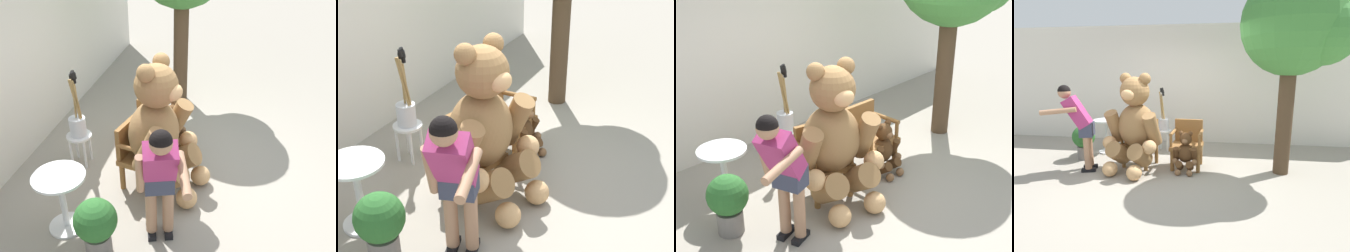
% 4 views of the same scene
% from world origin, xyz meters
% --- Properties ---
extents(ground_plane, '(60.00, 60.00, 0.00)m').
position_xyz_m(ground_plane, '(0.00, 0.00, 0.00)').
color(ground_plane, gray).
extents(back_wall, '(10.00, 0.16, 2.80)m').
position_xyz_m(back_wall, '(0.00, 2.40, 1.40)').
color(back_wall, silver).
rests_on(back_wall, ground).
extents(wooden_chair_left, '(0.67, 0.64, 0.86)m').
position_xyz_m(wooden_chair_left, '(-0.43, 0.58, 0.46)').
color(wooden_chair_left, brown).
rests_on(wooden_chair_left, ground).
extents(wooden_chair_right, '(0.58, 0.54, 0.86)m').
position_xyz_m(wooden_chair_right, '(0.44, 0.58, 0.46)').
color(wooden_chair_right, brown).
rests_on(wooden_chair_right, ground).
extents(teddy_bear_large, '(1.07, 1.07, 1.71)m').
position_xyz_m(teddy_bear_large, '(-0.46, 0.31, 0.84)').
color(teddy_bear_large, olive).
rests_on(teddy_bear_large, ground).
extents(teddy_bear_small, '(0.44, 0.42, 0.73)m').
position_xyz_m(teddy_bear_small, '(0.44, 0.30, 0.36)').
color(teddy_bear_small, '#4C3019').
rests_on(teddy_bear_small, ground).
extents(person_visitor, '(0.75, 0.62, 1.52)m').
position_xyz_m(person_visitor, '(-1.39, 0.12, 0.91)').
color(person_visitor, black).
rests_on(person_visitor, ground).
extents(white_stool, '(0.34, 0.34, 0.46)m').
position_xyz_m(white_stool, '(-0.20, 1.51, 0.36)').
color(white_stool, silver).
rests_on(white_stool, ground).
extents(brush_bucket, '(0.22, 0.22, 0.94)m').
position_xyz_m(brush_bucket, '(-0.20, 1.50, 0.67)').
color(brush_bucket, silver).
rests_on(brush_bucket, white_stool).
extents(round_side_table, '(0.56, 0.56, 0.72)m').
position_xyz_m(round_side_table, '(-1.38, 1.21, 0.45)').
color(round_side_table, silver).
rests_on(round_side_table, ground).
extents(potted_plant, '(0.44, 0.44, 0.68)m').
position_xyz_m(potted_plant, '(-1.66, 0.72, 0.40)').
color(potted_plant, slate).
rests_on(potted_plant, ground).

